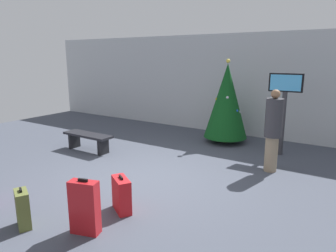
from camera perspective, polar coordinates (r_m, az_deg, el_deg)
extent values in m
plane|color=#424754|center=(6.59, -4.61, -9.69)|extent=(16.00, 16.00, 0.00)
cube|color=#B7BCC1|center=(10.36, 11.77, 7.57)|extent=(16.00, 0.20, 3.25)
cylinder|color=#4C3319|center=(9.39, 10.54, -2.45)|extent=(0.12, 0.12, 0.17)
cone|color=#0F4719|center=(9.16, 10.84, 4.63)|extent=(1.27, 1.27, 2.17)
sphere|color=#F2D84C|center=(9.08, 11.15, 11.81)|extent=(0.12, 0.12, 0.12)
sphere|color=yellow|center=(9.12, 9.05, 4.98)|extent=(0.08, 0.08, 0.08)
sphere|color=red|center=(9.40, 11.80, 5.01)|extent=(0.08, 0.08, 0.08)
sphere|color=silver|center=(9.13, 13.11, 2.56)|extent=(0.08, 0.08, 0.08)
sphere|color=blue|center=(8.99, 12.68, 2.80)|extent=(0.08, 0.08, 0.08)
sphere|color=silver|center=(8.88, 11.01, 5.24)|extent=(0.08, 0.08, 0.08)
cylinder|color=#333338|center=(8.41, 20.53, 0.36)|extent=(0.12, 0.12, 1.65)
cube|color=black|center=(8.26, 21.10, 7.54)|extent=(0.82, 0.11, 0.46)
cube|color=#4CB2F2|center=(8.22, 21.04, 7.53)|extent=(0.74, 0.04, 0.39)
cube|color=black|center=(8.56, -14.72, -1.61)|extent=(1.49, 0.44, 0.06)
cube|color=black|center=(9.03, -17.04, -2.58)|extent=(0.08, 0.35, 0.42)
cube|color=black|center=(8.23, -11.98, -3.77)|extent=(0.08, 0.35, 0.42)
cylinder|color=gray|center=(7.23, 18.64, -4.94)|extent=(0.28, 0.28, 0.79)
cylinder|color=#333338|center=(7.03, 19.11, 1.44)|extent=(0.46, 0.46, 0.85)
sphere|color=#8C6647|center=(6.95, 19.42, 5.64)|extent=(0.19, 0.19, 0.19)
cube|color=#B2191E|center=(5.23, -8.65, -12.54)|extent=(0.51, 0.42, 0.57)
cube|color=black|center=(5.11, -8.76, -9.43)|extent=(0.15, 0.11, 0.04)
cube|color=#59602D|center=(5.22, -25.43, -13.79)|extent=(0.40, 0.31, 0.57)
cube|color=black|center=(5.10, -25.76, -10.70)|extent=(0.12, 0.08, 0.04)
cube|color=#B2191E|center=(4.70, -15.27, -14.42)|extent=(0.46, 0.30, 0.80)
cube|color=black|center=(4.52, -15.58, -9.68)|extent=(0.15, 0.07, 0.04)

